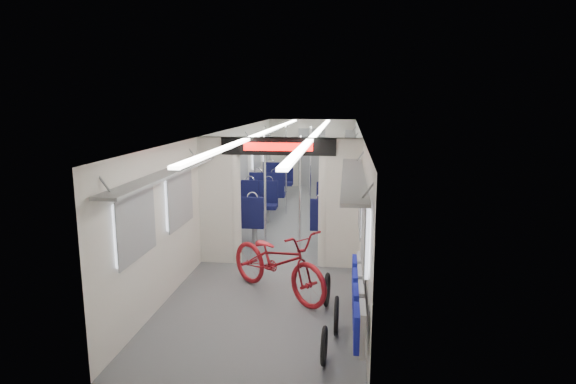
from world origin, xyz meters
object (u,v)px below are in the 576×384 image
object	(u,v)px
stanchion_near_right	(300,197)
stanchion_far_left	(286,171)
seat_bay_near_right	(334,210)
seat_bay_near_left	(251,208)
bike_hoop_a	(324,348)
seat_bay_far_right	(337,185)
flip_bench	(358,297)
bike_hoop_b	(336,318)
bike_hoop_c	(327,291)
bicycle	(278,261)
stanchion_far_right	(310,173)
stanchion_near_left	(265,195)
seat_bay_far_left	(273,183)

from	to	relation	value
stanchion_near_right	stanchion_far_left	world-z (taller)	same
seat_bay_near_right	seat_bay_near_left	bearing A→B (deg)	179.89
bike_hoop_a	stanchion_near_right	size ratio (longest dim) A/B	0.20
seat_bay_near_left	seat_bay_far_right	world-z (taller)	seat_bay_near_left
bike_hoop_a	flip_bench	bearing A→B (deg)	57.13
bike_hoop_b	stanchion_far_left	distance (m)	6.68
flip_bench	bike_hoop_c	bearing A→B (deg)	112.64
seat_bay_near_right	seat_bay_far_right	distance (m)	3.29
seat_bay_near_right	stanchion_far_left	size ratio (longest dim) A/B	0.92
bicycle	stanchion_near_right	distance (m)	1.97
flip_bench	seat_bay_near_right	size ratio (longest dim) A/B	0.99
bike_hoop_b	bike_hoop_a	bearing A→B (deg)	-99.36
seat_bay_near_right	stanchion_near_right	bearing A→B (deg)	-110.55
flip_bench	bike_hoop_a	xyz separation A→B (m)	(-0.38, -0.59, -0.38)
flip_bench	stanchion_far_right	distance (m)	6.42
seat_bay_far_right	seat_bay_near_right	bearing A→B (deg)	-90.00
stanchion_far_left	stanchion_far_right	world-z (taller)	same
flip_bench	bike_hoop_a	distance (m)	0.80
bike_hoop_c	stanchion_near_left	distance (m)	2.80
flip_bench	seat_bay_near_right	distance (m)	4.84
seat_bay_far_right	stanchion_near_right	size ratio (longest dim) A/B	0.84
seat_bay_far_left	stanchion_far_left	world-z (taller)	stanchion_far_left
stanchion_near_right	stanchion_near_left	bearing A→B (deg)	170.68
bike_hoop_a	stanchion_far_right	distance (m)	7.00
stanchion_far_left	seat_bay_far_left	bearing A→B (deg)	111.46
bicycle	stanchion_far_left	size ratio (longest dim) A/B	0.88
bike_hoop_c	stanchion_near_right	size ratio (longest dim) A/B	0.21
flip_bench	seat_bay_far_left	size ratio (longest dim) A/B	0.94
bike_hoop_a	stanchion_near_right	bearing A→B (deg)	99.75
bike_hoop_a	seat_bay_far_left	size ratio (longest dim) A/B	0.20
seat_bay_near_right	stanchion_near_left	xyz separation A→B (m)	(-1.29, -1.52, 0.60)
bike_hoop_a	seat_bay_far_right	world-z (taller)	seat_bay_far_right
flip_bench	stanchion_far_right	bearing A→B (deg)	99.62
seat_bay_far_left	stanchion_near_left	distance (m)	4.81
bicycle	seat_bay_near_right	bearing A→B (deg)	27.37
bike_hoop_a	seat_bay_far_left	bearing A→B (deg)	102.48
bike_hoop_c	bike_hoop_b	bearing A→B (deg)	-79.80
bike_hoop_c	seat_bay_far_left	world-z (taller)	seat_bay_far_left
seat_bay_far_left	stanchion_far_left	bearing A→B (deg)	-68.54
stanchion_far_left	flip_bench	bearing A→B (deg)	-75.38
stanchion_near_left	stanchion_far_right	distance (m)	3.07
seat_bay_near_left	seat_bay_far_left	xyz separation A→B (m)	(0.00, 3.22, 0.01)
bike_hoop_a	stanchion_far_right	size ratio (longest dim) A/B	0.20
bicycle	stanchion_far_right	world-z (taller)	stanchion_far_right
bicycle	stanchion_far_right	bearing A→B (deg)	38.37
seat_bay_far_left	stanchion_far_right	size ratio (longest dim) A/B	0.97
bicycle	stanchion_far_left	bearing A→B (deg)	45.48
bike_hoop_c	stanchion_far_left	xyz separation A→B (m)	(-1.30, 5.59, 0.93)
bike_hoop_b	stanchion_far_left	xyz separation A→B (m)	(-1.46, 6.45, 0.92)
stanchion_far_left	stanchion_near_left	bearing A→B (deg)	-89.81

